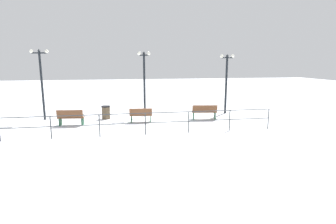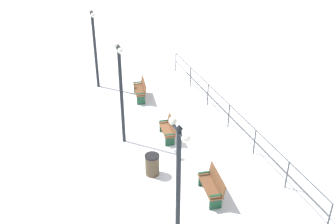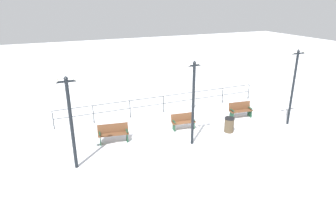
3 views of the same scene
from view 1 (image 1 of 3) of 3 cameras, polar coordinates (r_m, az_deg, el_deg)
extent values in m
plane|color=white|center=(16.34, -5.78, -2.14)|extent=(80.00, 80.00, 0.00)
cube|color=brown|center=(17.09, 7.76, 0.03)|extent=(0.69, 1.61, 0.04)
cube|color=brown|center=(16.82, 7.90, 0.70)|extent=(0.36, 1.56, 0.45)
cube|color=#19472D|center=(17.25, 9.97, -0.75)|extent=(0.41, 0.11, 0.48)
cube|color=#19472D|center=(17.04, 5.47, -0.77)|extent=(0.41, 0.11, 0.48)
cube|color=#19472D|center=(17.21, 10.00, 0.44)|extent=(0.42, 0.13, 0.04)
cube|color=#19472D|center=(17.00, 5.49, 0.43)|extent=(0.42, 0.13, 0.04)
cube|color=brown|center=(16.27, -5.81, -0.66)|extent=(0.59, 1.39, 0.04)
cube|color=brown|center=(16.00, -5.86, 0.00)|extent=(0.26, 1.35, 0.43)
cube|color=#19472D|center=(16.30, -3.77, -1.38)|extent=(0.40, 0.09, 0.43)
cube|color=#19472D|center=(16.34, -7.81, -1.42)|extent=(0.40, 0.09, 0.43)
cube|color=#19472D|center=(16.25, -3.79, -0.21)|extent=(0.40, 0.11, 0.04)
cube|color=#19472D|center=(16.30, -7.84, -0.26)|extent=(0.40, 0.11, 0.04)
cube|color=brown|center=(16.33, -20.01, -1.12)|extent=(0.64, 1.51, 0.04)
cube|color=brown|center=(16.06, -20.30, -0.41)|extent=(0.28, 1.47, 0.47)
cube|color=#19472D|center=(16.20, -17.82, -1.90)|extent=(0.43, 0.10, 0.46)
cube|color=#19472D|center=(16.56, -22.05, -1.91)|extent=(0.43, 0.10, 0.46)
cube|color=#19472D|center=(16.15, -17.87, -0.68)|extent=(0.43, 0.12, 0.04)
cube|color=#19472D|center=(16.51, -22.12, -0.71)|extent=(0.43, 0.12, 0.04)
cylinder|color=black|center=(19.19, 12.33, 5.65)|extent=(0.15, 0.15, 4.01)
cylinder|color=black|center=(19.13, 12.56, 11.29)|extent=(0.09, 0.78, 0.09)
sphere|color=white|center=(19.28, 13.67, 11.56)|extent=(0.24, 0.24, 0.24)
sphere|color=white|center=(18.98, 11.47, 11.66)|extent=(0.24, 0.24, 0.24)
cone|color=black|center=(19.13, 12.59, 11.83)|extent=(0.21, 0.21, 0.12)
cylinder|color=black|center=(17.82, -5.07, 5.72)|extent=(0.14, 0.14, 4.16)
cylinder|color=black|center=(17.75, -5.18, 12.03)|extent=(0.08, 0.61, 0.08)
sphere|color=white|center=(17.78, -4.18, 12.38)|extent=(0.23, 0.23, 0.23)
sphere|color=white|center=(17.73, -6.19, 12.35)|extent=(0.23, 0.23, 0.23)
cone|color=black|center=(17.76, -5.19, 12.61)|extent=(0.20, 0.20, 0.12)
cylinder|color=black|center=(18.39, -25.36, 5.05)|extent=(0.13, 0.13, 4.27)
cylinder|color=black|center=(18.33, -25.87, 11.31)|extent=(0.08, 0.88, 0.08)
sphere|color=white|center=(18.22, -24.55, 11.74)|extent=(0.22, 0.22, 0.22)
sphere|color=white|center=(18.45, -27.23, 11.50)|extent=(0.22, 0.22, 0.22)
cone|color=black|center=(18.34, -25.92, 11.87)|extent=(0.19, 0.19, 0.12)
cylinder|color=#383D42|center=(15.50, 20.69, -1.41)|extent=(0.05, 0.05, 1.10)
cylinder|color=#383D42|center=(14.50, 13.05, -1.79)|extent=(0.05, 0.05, 1.10)
cylinder|color=#383D42|center=(13.78, 4.45, -2.19)|extent=(0.05, 0.05, 1.10)
cylinder|color=#383D42|center=(13.41, -4.87, -2.57)|extent=(0.05, 0.05, 1.10)
cylinder|color=#383D42|center=(13.40, -14.46, -2.88)|extent=(0.05, 0.05, 1.10)
cylinder|color=#383D42|center=(13.76, -23.80, -3.11)|extent=(0.05, 0.05, 1.10)
cylinder|color=#383D42|center=(13.29, -4.91, -0.25)|extent=(0.04, 13.43, 0.04)
cylinder|color=#383D42|center=(13.39, -4.87, -2.34)|extent=(0.04, 13.43, 0.04)
cylinder|color=brown|center=(17.56, -13.14, -0.17)|extent=(0.52, 0.52, 0.78)
cylinder|color=black|center=(17.49, -13.20, 1.17)|extent=(0.55, 0.55, 0.06)
camera|label=2|loc=(24.89, -43.62, 21.17)|focal=43.05mm
camera|label=3|loc=(31.17, 5.53, 16.95)|focal=32.24mm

